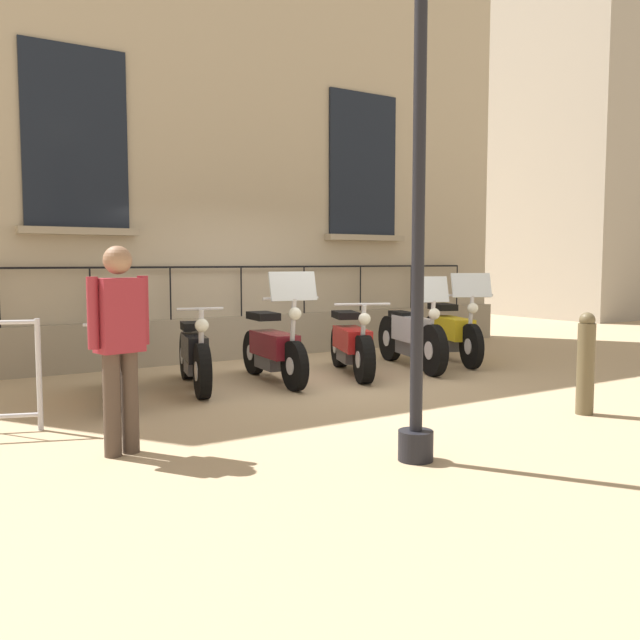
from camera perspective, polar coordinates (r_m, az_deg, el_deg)
ground_plane at (r=9.18m, az=-0.20°, el=-4.95°), size 60.00×60.00×0.00m
building_facade at (r=11.61m, az=-7.66°, el=15.99°), size 0.82×11.31×7.84m
motorcycle_orange at (r=8.09m, az=-16.51°, el=-3.39°), size 2.03×0.90×1.25m
motorcycle_black at (r=8.61m, az=-10.45°, el=-3.02°), size 1.99×0.74×1.05m
motorcycle_maroon at (r=8.91m, az=-3.89°, el=-2.38°), size 2.00×0.73×1.45m
motorcycle_red at (r=9.50m, az=2.64°, el=-2.12°), size 1.97×1.05×1.04m
motorcycle_silver at (r=10.16m, az=7.60°, el=-1.42°), size 2.20×0.84×1.37m
motorcycle_yellow at (r=10.89m, az=10.95°, el=-1.00°), size 2.09×1.05×1.40m
lamppost at (r=5.42m, az=8.29°, el=14.05°), size 0.31×0.31×4.46m
bollard at (r=7.53m, az=21.33°, el=-3.38°), size 0.18×0.18×1.06m
pedestrian_standing at (r=5.74m, az=-16.41°, el=-1.41°), size 0.29×0.52×1.70m
distant_building at (r=22.98m, az=22.92°, el=13.49°), size 4.67×6.90×10.29m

